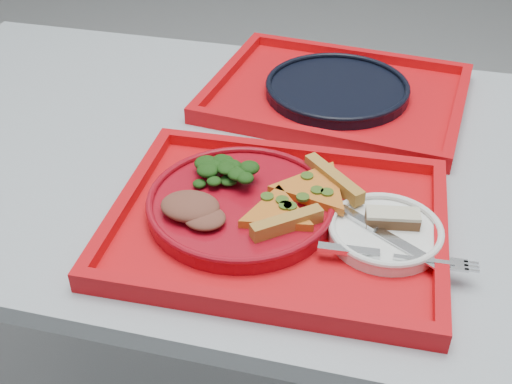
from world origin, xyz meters
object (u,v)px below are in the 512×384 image
tray_main (278,225)px  dinner_plate (241,206)px  dessert_bar (393,218)px  tray_far (336,97)px  navy_plate (337,90)px

tray_main → dinner_plate: (-0.06, 0.01, 0.02)m
dinner_plate → dessert_bar: 0.21m
tray_main → tray_far: (0.03, 0.39, 0.00)m
tray_main → navy_plate: 0.39m
tray_main → navy_plate: (0.03, 0.39, 0.01)m
dinner_plate → navy_plate: size_ratio=1.00×
tray_main → dessert_bar: dessert_bar is taller
tray_far → dinner_plate: size_ratio=1.73×
tray_far → dinner_plate: dinner_plate is taller
tray_main → dessert_bar: size_ratio=6.08×
dinner_plate → navy_plate: 0.38m
navy_plate → dessert_bar: bearing=-71.2°
dinner_plate → dessert_bar: dessert_bar is taller
dinner_plate → dessert_bar: bearing=1.4°
tray_main → navy_plate: size_ratio=1.73×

